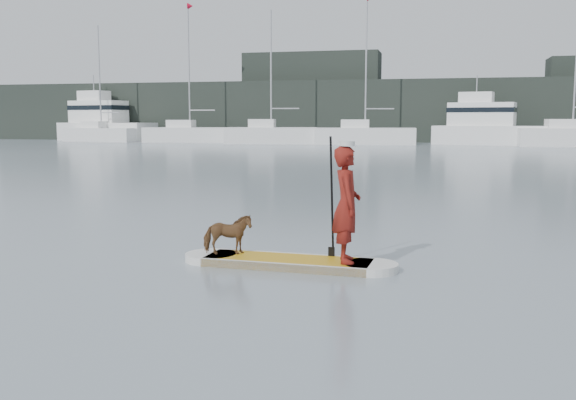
% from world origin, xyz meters
% --- Properties ---
extents(ground, '(140.00, 140.00, 0.00)m').
position_xyz_m(ground, '(0.00, 0.00, 0.00)').
color(ground, slate).
rests_on(ground, ground).
extents(paddleboard, '(3.30, 0.92, 0.12)m').
position_xyz_m(paddleboard, '(1.25, -3.13, 0.06)').
color(paddleboard, '#C59012').
rests_on(paddleboard, ground).
extents(paddler, '(0.54, 0.69, 1.69)m').
position_xyz_m(paddler, '(2.13, -3.17, 0.96)').
color(paddler, maroon).
rests_on(paddler, paddleboard).
extents(white_cap, '(0.22, 0.22, 0.07)m').
position_xyz_m(white_cap, '(2.13, -3.17, 1.84)').
color(white_cap, silver).
rests_on(white_cap, paddler).
extents(dog, '(0.81, 0.56, 0.62)m').
position_xyz_m(dog, '(0.28, -3.08, 0.43)').
color(dog, '#52331C').
rests_on(dog, paddleboard).
extents(paddle, '(0.10, 0.30, 2.00)m').
position_xyz_m(paddle, '(1.86, -2.83, 0.80)').
color(paddle, black).
rests_on(paddle, ground).
extents(sailboat_a, '(8.11, 3.64, 11.35)m').
position_xyz_m(sailboat_a, '(-29.87, 45.93, 0.79)').
color(sailboat_a, white).
rests_on(sailboat_a, ground).
extents(sailboat_b, '(9.01, 3.64, 13.03)m').
position_xyz_m(sailboat_b, '(-20.30, 45.65, 0.90)').
color(sailboat_b, white).
rests_on(sailboat_b, ground).
extents(sailboat_c, '(8.54, 3.91, 11.81)m').
position_xyz_m(sailboat_c, '(-11.77, 43.96, 0.87)').
color(sailboat_c, white).
rests_on(sailboat_c, ground).
extents(sailboat_d, '(8.95, 3.57, 12.86)m').
position_xyz_m(sailboat_d, '(-3.33, 44.48, 0.92)').
color(sailboat_d, white).
rests_on(sailboat_d, ground).
extents(sailboat_e, '(8.58, 3.18, 12.24)m').
position_xyz_m(sailboat_e, '(13.57, 43.93, 0.88)').
color(sailboat_e, white).
rests_on(sailboat_e, ground).
extents(motor_yacht_a, '(10.42, 5.07, 6.00)m').
position_xyz_m(motor_yacht_a, '(7.19, 46.12, 1.69)').
color(motor_yacht_a, white).
rests_on(motor_yacht_a, ground).
extents(motor_yacht_b, '(10.73, 5.27, 6.78)m').
position_xyz_m(motor_yacht_b, '(-30.99, 48.41, 1.91)').
color(motor_yacht_b, white).
rests_on(motor_yacht_b, ground).
extents(shore_mass, '(90.00, 6.00, 6.00)m').
position_xyz_m(shore_mass, '(0.00, 53.00, 3.00)').
color(shore_mass, black).
rests_on(shore_mass, ground).
extents(shore_building_west, '(14.00, 4.00, 9.00)m').
position_xyz_m(shore_building_west, '(-10.00, 54.00, 4.50)').
color(shore_building_west, black).
rests_on(shore_building_west, ground).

